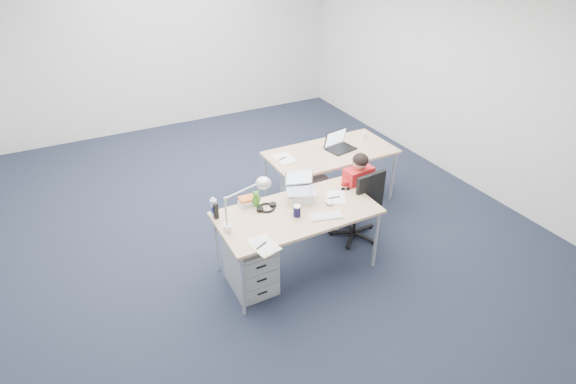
{
  "coord_description": "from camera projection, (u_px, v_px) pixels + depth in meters",
  "views": [
    {
      "loc": [
        -1.83,
        -4.32,
        3.2
      ],
      "look_at": [
        -0.03,
        -0.88,
        0.85
      ],
      "focal_mm": 28.0,
      "sensor_mm": 36.0,
      "label": 1
    }
  ],
  "objects": [
    {
      "name": "floor",
      "position": [
        258.0,
        217.0,
        5.66
      ],
      "size": [
        7.0,
        7.0,
        0.0
      ],
      "primitive_type": "plane",
      "color": "black",
      "rests_on": "ground"
    },
    {
      "name": "room",
      "position": [
        252.0,
        84.0,
        4.77
      ],
      "size": [
        6.02,
        7.02,
        2.8
      ],
      "color": "beige",
      "rests_on": "ground"
    },
    {
      "name": "desk_near",
      "position": [
        297.0,
        215.0,
        4.48
      ],
      "size": [
        1.6,
        0.8,
        0.73
      ],
      "color": "tan",
      "rests_on": "ground"
    },
    {
      "name": "desk_far",
      "position": [
        331.0,
        155.0,
        5.63
      ],
      "size": [
        1.6,
        0.8,
        0.73
      ],
      "color": "tan",
      "rests_on": "ground"
    },
    {
      "name": "office_chair",
      "position": [
        357.0,
        218.0,
        5.17
      ],
      "size": [
        0.64,
        0.64,
        0.92
      ],
      "rotation": [
        0.0,
        0.0,
        0.1
      ],
      "color": "black",
      "rests_on": "ground"
    },
    {
      "name": "seated_person",
      "position": [
        350.0,
        192.0,
        5.14
      ],
      "size": [
        0.34,
        0.59,
        1.07
      ],
      "rotation": [
        0.0,
        0.0,
        0.09
      ],
      "color": "red",
      "rests_on": "ground"
    },
    {
      "name": "drawer_pedestal_near",
      "position": [
        251.0,
        265.0,
        4.45
      ],
      "size": [
        0.4,
        0.5,
        0.55
      ],
      "primitive_type": "cube",
      "color": "#9EA2A3",
      "rests_on": "ground"
    },
    {
      "name": "drawer_pedestal_far",
      "position": [
        303.0,
        191.0,
        5.67
      ],
      "size": [
        0.4,
        0.5,
        0.55
      ],
      "primitive_type": "cube",
      "color": "#9EA2A3",
      "rests_on": "ground"
    },
    {
      "name": "silver_laptop",
      "position": [
        301.0,
        188.0,
        4.54
      ],
      "size": [
        0.35,
        0.31,
        0.31
      ],
      "primitive_type": null,
      "rotation": [
        0.0,
        0.0,
        -0.32
      ],
      "color": "silver",
      "rests_on": "desk_near"
    },
    {
      "name": "wireless_keyboard",
      "position": [
        326.0,
        216.0,
        4.37
      ],
      "size": [
        0.34,
        0.21,
        0.02
      ],
      "primitive_type": "cube",
      "rotation": [
        0.0,
        0.0,
        -0.28
      ],
      "color": "white",
      "rests_on": "desk_near"
    },
    {
      "name": "computer_mouse",
      "position": [
        329.0,
        203.0,
        4.56
      ],
      "size": [
        0.08,
        0.12,
        0.04
      ],
      "primitive_type": "ellipsoid",
      "rotation": [
        0.0,
        0.0,
        0.15
      ],
      "color": "white",
      "rests_on": "desk_near"
    },
    {
      "name": "headphones",
      "position": [
        267.0,
        207.0,
        4.49
      ],
      "size": [
        0.24,
        0.2,
        0.04
      ],
      "primitive_type": null,
      "rotation": [
        0.0,
        0.0,
        0.13
      ],
      "color": "black",
      "rests_on": "desk_near"
    },
    {
      "name": "can_koozie",
      "position": [
        297.0,
        211.0,
        4.35
      ],
      "size": [
        0.09,
        0.09,
        0.12
      ],
      "primitive_type": "cylinder",
      "rotation": [
        0.0,
        0.0,
        -0.34
      ],
      "color": "#141138",
      "rests_on": "desk_near"
    },
    {
      "name": "water_bottle",
      "position": [
        214.0,
        207.0,
        4.34
      ],
      "size": [
        0.07,
        0.07,
        0.2
      ],
      "primitive_type": "cylinder",
      "rotation": [
        0.0,
        0.0,
        -0.05
      ],
      "color": "silver",
      "rests_on": "desk_near"
    },
    {
      "name": "bear_figurine",
      "position": [
        256.0,
        198.0,
        4.5
      ],
      "size": [
        0.1,
        0.08,
        0.17
      ],
      "primitive_type": null,
      "rotation": [
        0.0,
        0.0,
        -0.14
      ],
      "color": "#2A7B20",
      "rests_on": "desk_near"
    },
    {
      "name": "book_stack",
      "position": [
        248.0,
        201.0,
        4.55
      ],
      "size": [
        0.18,
        0.14,
        0.08
      ],
      "primitive_type": "cube",
      "rotation": [
        0.0,
        0.0,
        0.05
      ],
      "color": "silver",
      "rests_on": "desk_near"
    },
    {
      "name": "cordless_phone",
      "position": [
        216.0,
        211.0,
        4.3
      ],
      "size": [
        0.05,
        0.04,
        0.16
      ],
      "primitive_type": "cube",
      "rotation": [
        0.0,
        0.0,
        0.3
      ],
      "color": "black",
      "rests_on": "desk_near"
    },
    {
      "name": "papers_left",
      "position": [
        263.0,
        246.0,
        3.97
      ],
      "size": [
        0.24,
        0.31,
        0.01
      ],
      "primitive_type": "cube",
      "rotation": [
        0.0,
        0.0,
        0.14
      ],
      "color": "#EACF87",
      "rests_on": "desk_near"
    },
    {
      "name": "papers_right",
      "position": [
        336.0,
        198.0,
        4.66
      ],
      "size": [
        0.28,
        0.32,
        0.01
      ],
      "primitive_type": "cube",
      "rotation": [
        0.0,
        0.0,
        -0.47
      ],
      "color": "#EACF87",
      "rests_on": "desk_near"
    },
    {
      "name": "sunglasses",
      "position": [
        346.0,
        189.0,
        4.8
      ],
      "size": [
        0.11,
        0.08,
        0.02
      ],
      "primitive_type": null,
      "rotation": [
        0.0,
        0.0,
        -0.44
      ],
      "color": "black",
      "rests_on": "desk_near"
    },
    {
      "name": "desk_lamp",
      "position": [
        241.0,
        204.0,
        4.11
      ],
      "size": [
        0.44,
        0.19,
        0.49
      ],
      "primitive_type": null,
      "rotation": [
        0.0,
        0.0,
        0.07
      ],
      "color": "silver",
      "rests_on": "desk_near"
    },
    {
      "name": "dark_laptop",
      "position": [
        342.0,
        141.0,
        5.59
      ],
      "size": [
        0.4,
        0.39,
        0.25
      ],
      "primitive_type": null,
      "rotation": [
        0.0,
        0.0,
        0.18
      ],
      "color": "black",
      "rests_on": "desk_far"
    },
    {
      "name": "far_cup",
      "position": [
        363.0,
        136.0,
        5.91
      ],
      "size": [
        0.08,
        0.08,
        0.09
      ],
      "primitive_type": "cylinder",
      "rotation": [
        0.0,
        0.0,
        0.38
      ],
      "color": "white",
      "rests_on": "desk_far"
    },
    {
      "name": "far_papers",
      "position": [
        284.0,
        159.0,
        5.43
      ],
      "size": [
        0.22,
        0.3,
        0.01
      ],
      "primitive_type": "cube",
      "rotation": [
        0.0,
        0.0,
        0.03
      ],
      "color": "white",
      "rests_on": "desk_far"
    }
  ]
}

